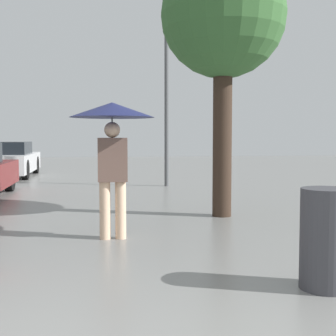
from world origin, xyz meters
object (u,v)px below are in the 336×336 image
(pedestrian, at_px, (112,127))
(street_lamp, at_px, (167,88))
(tree, at_px, (223,19))
(trash_bin, at_px, (326,239))
(parked_car_farthest, at_px, (9,160))

(pedestrian, distance_m, street_lamp, 6.94)
(tree, height_order, street_lamp, street_lamp)
(trash_bin, bearing_deg, street_lamp, 90.64)
(tree, bearing_deg, parked_car_farthest, 119.89)
(pedestrian, bearing_deg, tree, 38.45)
(pedestrian, bearing_deg, trash_bin, -52.46)
(trash_bin, bearing_deg, parked_car_farthest, 111.36)
(pedestrian, xyz_separation_m, parked_car_farthest, (-3.20, 10.49, -0.93))
(parked_car_farthest, relative_size, tree, 0.94)
(parked_car_farthest, bearing_deg, street_lamp, -38.21)
(pedestrian, distance_m, trash_bin, 3.19)
(tree, relative_size, trash_bin, 4.91)
(pedestrian, xyz_separation_m, street_lamp, (1.74, 6.60, 1.23))
(parked_car_farthest, bearing_deg, trash_bin, -68.64)
(pedestrian, bearing_deg, street_lamp, 75.27)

